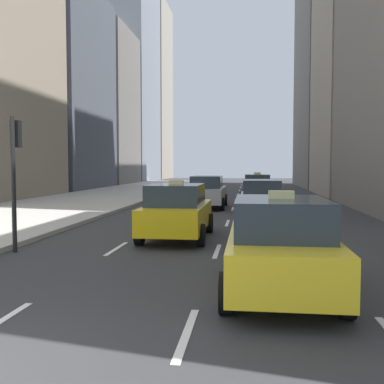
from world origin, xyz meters
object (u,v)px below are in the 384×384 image
at_px(sedan_black_near, 207,192).
at_px(traffic_light_pole, 15,162).
at_px(taxi_second, 257,187).
at_px(taxi_lead, 280,245).
at_px(sedan_silver_behind, 261,198).
at_px(taxi_third, 177,211).

xyz_separation_m(sedan_black_near, traffic_light_pole, (-3.95, -13.10, 1.52)).
relative_size(taxi_second, sedan_black_near, 0.94).
distance_m(taxi_lead, sedan_silver_behind, 11.92).
bearing_deg(taxi_second, taxi_third, -99.75).
bearing_deg(taxi_second, sedan_silver_behind, -90.00).
distance_m(taxi_second, sedan_silver_behind, 10.12).
xyz_separation_m(taxi_lead, taxi_third, (-2.80, 5.74, 0.00)).
bearing_deg(traffic_light_pole, taxi_third, 33.78).
bearing_deg(taxi_lead, sedan_black_near, 99.80).
distance_m(taxi_lead, taxi_third, 6.39).
xyz_separation_m(taxi_lead, sedan_black_near, (-2.80, 16.21, 0.01)).
xyz_separation_m(taxi_third, sedan_black_near, (0.00, 10.46, 0.01)).
relative_size(taxi_lead, sedan_black_near, 0.94).
bearing_deg(taxi_lead, traffic_light_pole, 155.32).
height_order(sedan_black_near, traffic_light_pole, traffic_light_pole).
distance_m(sedan_black_near, sedan_silver_behind, 5.12).
distance_m(sedan_black_near, traffic_light_pole, 13.77).
relative_size(sedan_black_near, sedan_silver_behind, 1.02).
height_order(taxi_lead, traffic_light_pole, traffic_light_pole).
relative_size(taxi_second, sedan_silver_behind, 0.96).
bearing_deg(traffic_light_pole, sedan_silver_behind, 52.57).
xyz_separation_m(taxi_third, sedan_silver_behind, (2.80, 6.18, -0.02)).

